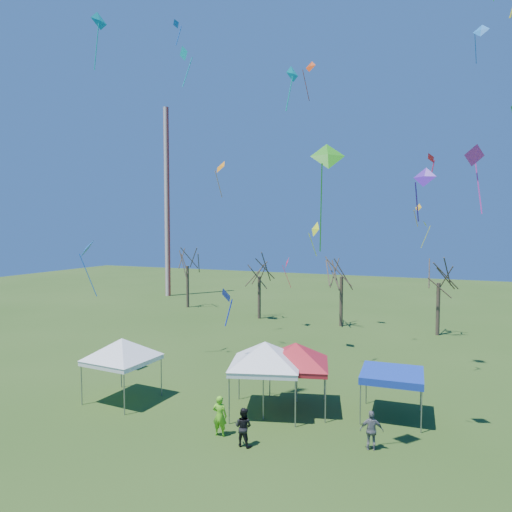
{
  "coord_description": "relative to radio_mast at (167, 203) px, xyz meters",
  "views": [
    {
      "loc": [
        6.82,
        -17.49,
        9.21
      ],
      "look_at": [
        -1.91,
        3.0,
        7.81
      ],
      "focal_mm": 32.0,
      "sensor_mm": 36.0,
      "label": 1
    }
  ],
  "objects": [
    {
      "name": "kite_3",
      "position": [
        36.59,
        -12.5,
        11.45
      ],
      "size": [
        1.28,
        0.89,
        2.83
      ],
      "rotation": [
        0.0,
        0.0,
        6.02
      ],
      "color": "blue",
      "rests_on": "ground"
    },
    {
      "name": "ground",
      "position": [
        28.0,
        -34.0,
        -12.5
      ],
      "size": [
        140.0,
        140.0,
        0.0
      ],
      "primitive_type": "plane",
      "color": "#2C4A18",
      "rests_on": "ground"
    },
    {
      "name": "tree_1",
      "position": [
        17.23,
        -9.35,
        -6.71
      ],
      "size": [
        3.42,
        3.42,
        7.54
      ],
      "color": "#3D2D21",
      "rests_on": "ground"
    },
    {
      "name": "kite_14",
      "position": [
        14.29,
        -29.89,
        -4.62
      ],
      "size": [
        1.59,
        1.7,
        3.65
      ],
      "rotation": [
        0.0,
        0.0,
        5.32
      ],
      "color": "blue",
      "rests_on": "ground"
    },
    {
      "name": "tent_blue",
      "position": [
        32.41,
        -29.05,
        -10.42
      ],
      "size": [
        3.06,
        3.06,
        2.26
      ],
      "rotation": [
        0.0,
        0.0,
        0.07
      ],
      "color": "gray",
      "rests_on": "ground"
    },
    {
      "name": "tent_white_mid",
      "position": [
        26.54,
        -30.9,
        -9.17
      ],
      "size": [
        4.48,
        4.48,
        4.12
      ],
      "rotation": [
        0.0,
        0.0,
        0.29
      ],
      "color": "gray",
      "rests_on": "ground"
    },
    {
      "name": "tree_0",
      "position": [
        7.15,
        -6.62,
        -6.01
      ],
      "size": [
        3.83,
        3.83,
        8.44
      ],
      "color": "#3D2D21",
      "rests_on": "ground"
    },
    {
      "name": "kite_7",
      "position": [
        17.86,
        -24.15,
        8.48
      ],
      "size": [
        1.06,
        0.89,
        2.9
      ],
      "rotation": [
        0.0,
        0.0,
        2.7
      ],
      "color": "#0DC7CC",
      "rests_on": "ground"
    },
    {
      "name": "kite_13",
      "position": [
        21.19,
        -12.32,
        -6.54
      ],
      "size": [
        0.92,
        1.21,
        2.9
      ],
      "rotation": [
        0.0,
        0.0,
        5.05
      ],
      "color": "#ED163C",
      "rests_on": "ground"
    },
    {
      "name": "tent_red",
      "position": [
        27.8,
        -29.88,
        -9.33
      ],
      "size": [
        4.3,
        4.3,
        3.93
      ],
      "rotation": [
        0.0,
        0.0,
        0.27
      ],
      "color": "gray",
      "rests_on": "ground"
    },
    {
      "name": "kite_17",
      "position": [
        35.79,
        -26.97,
        0.12
      ],
      "size": [
        1.16,
        0.97,
        3.36
      ],
      "rotation": [
        0.0,
        0.0,
        3.71
      ],
      "color": "#DD31B0",
      "rests_on": "ground"
    },
    {
      "name": "tent_white_west",
      "position": [
        18.95,
        -32.39,
        -9.39
      ],
      "size": [
        4.37,
        4.37,
        3.86
      ],
      "rotation": [
        0.0,
        0.0,
        -0.06
      ],
      "color": "gray",
      "rests_on": "ground"
    },
    {
      "name": "kite_8",
      "position": [
        14.22,
        -28.24,
        9.62
      ],
      "size": [
        0.63,
        1.29,
        3.68
      ],
      "rotation": [
        0.0,
        0.0,
        1.4
      ],
      "color": "#0BABA7",
      "rests_on": "ground"
    },
    {
      "name": "kite_11",
      "position": [
        25.75,
        -19.27,
        -3.44
      ],
      "size": [
        1.11,
        1.14,
        2.58
      ],
      "rotation": [
        0.0,
        0.0,
        5.46
      ],
      "color": "#E5FF1A",
      "rests_on": "ground"
    },
    {
      "name": "kite_2",
      "position": [
        15.01,
        -13.46,
        2.33
      ],
      "size": [
        1.67,
        1.55,
        3.44
      ],
      "rotation": [
        0.0,
        0.0,
        5.68
      ],
      "color": "orange",
      "rests_on": "ground"
    },
    {
      "name": "tree_3",
      "position": [
        34.03,
        -9.96,
        -6.42
      ],
      "size": [
        3.59,
        3.59,
        7.91
      ],
      "color": "#3D2D21",
      "rests_on": "ground"
    },
    {
      "name": "kite_22",
      "position": [
        32.92,
        -11.09,
        -3.12
      ],
      "size": [
        0.73,
        0.79,
        2.3
      ],
      "rotation": [
        0.0,
        0.0,
        1.77
      ],
      "color": "yellow",
      "rests_on": "ground"
    },
    {
      "name": "person_grey",
      "position": [
        32.03,
        -32.72,
        -11.68
      ],
      "size": [
        1.02,
        0.61,
        1.63
      ],
      "primitive_type": "imported",
      "rotation": [
        0.0,
        0.0,
        3.38
      ],
      "color": "slate",
      "rests_on": "ground"
    },
    {
      "name": "radio_mast",
      "position": [
        0.0,
        0.0,
        0.0
      ],
      "size": [
        0.7,
        0.7,
        25.0
      ],
      "primitive_type": "cylinder",
      "color": "silver",
      "rests_on": "ground"
    },
    {
      "name": "kite_5",
      "position": [
        30.61,
        -34.92,
        -0.71
      ],
      "size": [
        1.49,
        1.23,
        4.1
      ],
      "rotation": [
        0.0,
        0.0,
        0.35
      ],
      "color": "#289316",
      "rests_on": "ground"
    },
    {
      "name": "person_dark",
      "position": [
        27.0,
        -34.5,
        -11.69
      ],
      "size": [
        0.83,
        0.66,
        1.63
      ],
      "primitive_type": "imported",
      "rotation": [
        0.0,
        0.0,
        3.08
      ],
      "color": "black",
      "rests_on": "ground"
    },
    {
      "name": "tree_2",
      "position": [
        25.63,
        -9.62,
        -6.21
      ],
      "size": [
        3.71,
        3.71,
        8.18
      ],
      "color": "#3D2D21",
      "rests_on": "ground"
    },
    {
      "name": "person_green",
      "position": [
        25.65,
        -34.04,
        -11.6
      ],
      "size": [
        0.69,
        0.49,
        1.79
      ],
      "primitive_type": "imported",
      "rotation": [
        0.0,
        0.0,
        3.24
      ],
      "color": "#68CE21",
      "rests_on": "ground"
    },
    {
      "name": "kite_1",
      "position": [
        25.1,
        -32.24,
        -6.54
      ],
      "size": [
        0.9,
        0.79,
        1.83
      ],
      "rotation": [
        0.0,
        0.0,
        2.56
      ],
      "color": "#1227C6",
      "rests_on": "ground"
    },
    {
      "name": "kite_21",
      "position": [
        15.08,
        -20.73,
        12.26
      ],
      "size": [
        0.78,
        0.66,
        2.08
      ],
      "rotation": [
        0.0,
        0.0,
        2.82
      ],
      "color": "blue",
      "rests_on": "ground"
    },
    {
      "name": "kite_27",
      "position": [
        33.79,
        -31.39,
        -1.25
      ],
      "size": [
        0.99,
        0.68,
        2.27
      ],
      "rotation": [
        0.0,
        0.0,
        6.08
      ],
      "color": "#4917A2",
      "rests_on": "ground"
    },
    {
      "name": "kite_19",
      "position": [
        32.33,
        -11.53,
        -1.73
      ],
      "size": [
        0.72,
        0.7,
        1.93
      ],
      "rotation": [
        0.0,
        0.0,
        5.55
      ],
      "color": "#F1A619",
      "rests_on": "ground"
    },
    {
      "name": "kite_18",
      "position": [
        33.72,
        -23.03,
        0.67
      ],
      "size": [
        0.67,
        0.76,
        1.68
      ],
      "rotation": [
        0.0,
        0.0,
        2.14
      ],
      "color": "red",
      "rests_on": "ground"
    },
    {
      "name": "kite_26",
      "position": [
        23.69,
        -13.76,
        10.11
      ],
      "size": [
        1.19,
        1.03,
        3.17
      ],
      "rotation": [
        0.0,
        0.0,
        5.9
      ],
      "color": "#E33D0B",
      "rests_on": "ground"
    },
    {
      "name": "kite_24",
      "position": [
        26.01,
        -25.28,
        5.74
      ],
      "size": [
        0.74,
        1.02,
        2.66
      ],
      "rotation": [
        0.0,
        0.0,
        1.12
      ],
      "color": "#0DC4BE",
      "rests_on": "ground"
    }
  ]
}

